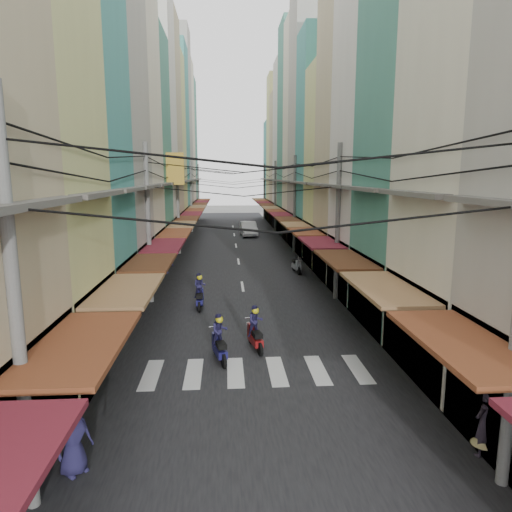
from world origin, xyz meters
name	(u,v)px	position (x,y,z in m)	size (l,w,h in m)	color
ground	(247,318)	(0.00, 0.00, 0.00)	(160.00, 160.00, 0.00)	slate
road	(237,249)	(0.00, 20.00, 0.01)	(10.00, 80.00, 0.02)	black
sidewalk_left	(163,250)	(-6.50, 20.00, 0.03)	(3.00, 80.00, 0.06)	gray
sidewalk_right	(308,248)	(6.50, 20.00, 0.03)	(3.00, 80.00, 0.06)	gray
crosswalk	(256,371)	(0.00, -6.00, 0.03)	(7.55, 2.40, 0.01)	silver
building_row_left	(135,133)	(-7.92, 16.56, 9.78)	(7.80, 67.67, 23.70)	silver
building_row_right	(336,139)	(7.92, 16.45, 9.41)	(7.80, 68.98, 22.59)	teal
utility_poles	(238,175)	(0.00, 15.01, 6.59)	(10.20, 66.13, 8.20)	slate
white_car	(249,236)	(1.55, 29.09, 0.00)	(5.51, 2.16, 1.94)	silver
bicycle	(402,337)	(6.22, -3.00, 0.00)	(0.63, 1.69, 1.16)	black
moving_scooters	(241,308)	(-0.32, -0.27, 0.53)	(6.53, 16.51, 1.78)	black
parked_scooters	(360,327)	(4.47, -2.91, 0.45)	(13.13, 12.38, 1.00)	black
pedestrians	(169,290)	(-3.77, 1.34, 1.04)	(11.62, 22.72, 2.19)	#29202B
market_umbrella	(407,278)	(7.20, -0.85, 1.97)	(2.12, 2.12, 2.24)	#B2B2B7
traffic_sign	(369,276)	(5.48, -0.71, 2.08)	(0.10, 0.63, 2.86)	slate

